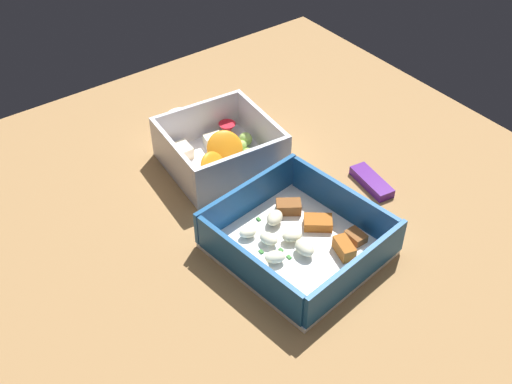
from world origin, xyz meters
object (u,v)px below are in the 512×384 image
object	(u,v)px
pasta_container	(298,240)
candy_bar	(372,182)
fruit_bowl	(221,151)
paper_cup_liner	(180,121)

from	to	relation	value
pasta_container	candy_bar	size ratio (longest dim) A/B	2.82
pasta_container	fruit_bowl	size ratio (longest dim) A/B	1.27
candy_bar	paper_cup_liner	xyz separation A→B (cm)	(-27.04, -13.52, 0.49)
fruit_bowl	paper_cup_liner	bearing A→B (deg)	179.74
pasta_container	fruit_bowl	bearing A→B (deg)	166.72
pasta_container	paper_cup_liner	world-z (taller)	pasta_container
fruit_bowl	candy_bar	distance (cm)	20.93
fruit_bowl	paper_cup_liner	distance (cm)	11.23
pasta_container	fruit_bowl	world-z (taller)	fruit_bowl
candy_bar	pasta_container	bearing A→B (deg)	-77.90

